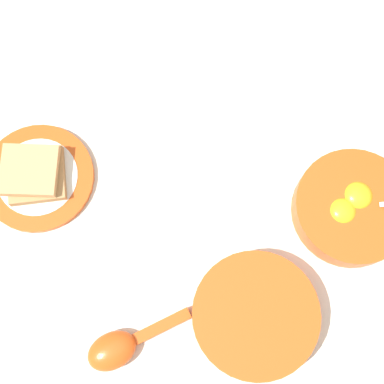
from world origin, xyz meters
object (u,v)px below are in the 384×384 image
(toast_plate, at_px, (38,178))
(soup_spoon, at_px, (120,347))
(egg_bowl, at_px, (352,208))
(toast_sandwich, at_px, (33,173))
(congee_bowl, at_px, (255,315))

(toast_plate, distance_m, soup_spoon, 0.29)
(egg_bowl, bearing_deg, soup_spoon, 88.88)
(egg_bowl, xyz_separation_m, toast_sandwich, (0.30, 0.39, 0.00))
(egg_bowl, height_order, toast_plate, egg_bowl)
(toast_plate, relative_size, congee_bowl, 0.97)
(toast_plate, relative_size, soup_spoon, 1.09)
(toast_plate, xyz_separation_m, congee_bowl, (-0.36, -0.17, 0.02))
(congee_bowl, bearing_deg, toast_sandwich, 26.02)
(toast_plate, height_order, congee_bowl, congee_bowl)
(toast_plate, relative_size, toast_sandwich, 1.46)
(toast_plate, bearing_deg, congee_bowl, -154.00)
(egg_bowl, bearing_deg, toast_plate, 52.20)
(egg_bowl, bearing_deg, toast_sandwich, 52.10)
(congee_bowl, bearing_deg, egg_bowl, -75.23)
(egg_bowl, relative_size, soup_spoon, 1.10)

